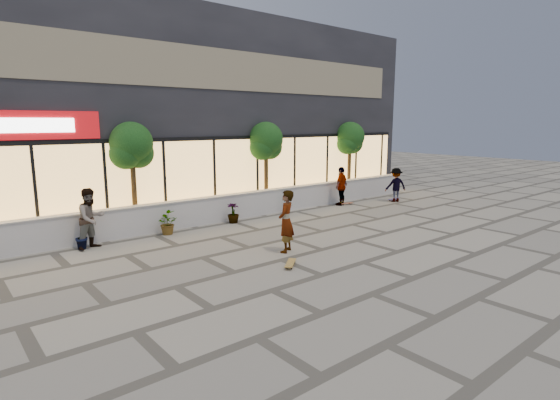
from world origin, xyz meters
TOP-DOWN VIEW (x-y plane):
  - ground at (0.00, 0.00)m, footprint 80.00×80.00m
  - planter_wall at (0.00, 7.00)m, footprint 22.00×0.42m
  - retail_building at (-0.00, 12.49)m, footprint 24.00×9.17m
  - shrub_b at (-5.70, 6.45)m, footprint 0.57×0.57m
  - shrub_c at (-2.90, 6.45)m, footprint 0.68×0.77m
  - shrub_d at (-0.10, 6.45)m, footprint 0.64×0.64m
  - shrub_e at (2.70, 6.45)m, footprint 0.46×0.35m
  - tree_midwest at (-3.50, 7.70)m, footprint 1.60×1.50m
  - tree_mideast at (2.50, 7.70)m, footprint 1.60×1.50m
  - tree_east at (8.00, 7.70)m, footprint 1.60×1.50m
  - skater_center at (-1.00, 2.18)m, footprint 0.83×0.76m
  - skater_left at (-5.44, 6.30)m, footprint 1.12×1.01m
  - skater_right_near at (5.91, 6.30)m, footprint 1.16×0.76m
  - skater_right_far at (8.69, 5.23)m, footprint 1.25×1.03m
  - skateboard_center at (-1.78, 1.07)m, footprint 0.75×0.69m
  - skateboard_right_near at (6.18, 6.20)m, footprint 0.73×0.34m
  - skateboard_right_far at (8.88, 5.44)m, footprint 0.85×0.29m

SIDE VIEW (x-z plane):
  - ground at x=0.00m, z-range 0.00..0.00m
  - skateboard_right_near at x=6.18m, z-range 0.03..0.11m
  - skateboard_center at x=-1.78m, z-range 0.03..0.13m
  - skateboard_right_far at x=8.88m, z-range 0.03..0.13m
  - shrub_b at x=-5.70m, z-range 0.00..0.81m
  - shrub_c at x=-2.90m, z-range 0.00..0.81m
  - shrub_d at x=-0.10m, z-range 0.00..0.81m
  - shrub_e at x=2.70m, z-range 0.00..0.81m
  - planter_wall at x=0.00m, z-range 0.00..1.04m
  - skater_right_far at x=8.69m, z-range 0.00..1.68m
  - skater_right_near at x=5.91m, z-range 0.00..1.83m
  - skater_center at x=-1.00m, z-range 0.00..1.90m
  - skater_left at x=-5.44m, z-range 0.00..1.91m
  - tree_midwest at x=-3.50m, z-range 1.03..4.94m
  - tree_mideast at x=2.50m, z-range 1.03..4.94m
  - tree_east at x=8.00m, z-range 1.03..4.94m
  - retail_building at x=0.00m, z-range 0.00..8.50m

